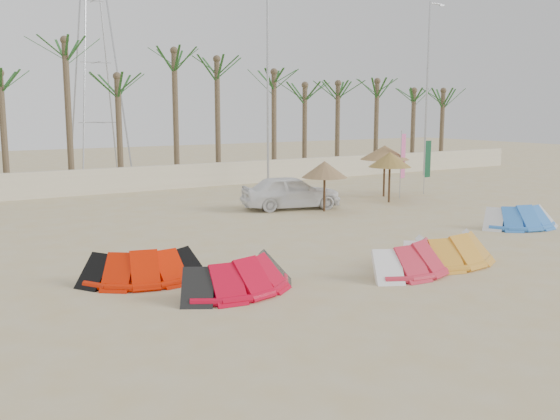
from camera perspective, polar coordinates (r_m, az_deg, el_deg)
ground at (r=14.39m, az=12.95°, el=-8.38°), size 120.00×120.00×0.00m
boundary_wall at (r=33.30m, az=-14.81°, el=2.64°), size 60.00×0.30×1.30m
palm_line at (r=34.80m, az=-14.90°, el=12.47°), size 52.00×4.00×7.70m
lamp_c at (r=34.61m, az=-1.07°, el=11.66°), size 1.25×0.14×11.00m
lamp_d at (r=42.07m, az=13.34°, el=10.99°), size 1.25×0.14×11.00m
pylon at (r=39.37m, az=-16.01°, el=2.61°), size 3.00×3.00×14.00m
kite_red_left at (r=16.19m, az=-12.75°, el=-4.86°), size 3.34×2.16×0.90m
kite_red_mid at (r=15.05m, az=-4.24°, el=-5.73°), size 3.45×2.14×0.90m
kite_red_right at (r=17.12m, az=11.38°, el=-4.05°), size 3.46×2.28×0.90m
kite_orange at (r=18.29m, az=14.63°, el=-3.31°), size 3.58×1.84×0.90m
kite_blue at (r=24.44m, az=20.65°, el=-0.50°), size 3.27×2.15×0.90m
parasol_left at (r=26.30m, az=4.10°, el=3.72°), size 1.94×1.94×2.14m
parasol_mid at (r=29.22m, az=10.02°, el=4.55°), size 1.98×1.98×2.34m
parasol_right at (r=31.18m, az=9.56°, el=5.20°), size 2.43×2.43×2.53m
flag_pink at (r=30.79m, az=11.22°, el=4.68°), size 0.44×0.15×3.29m
flag_green at (r=32.63m, az=13.31°, el=4.42°), size 0.45×0.04×2.87m
car at (r=27.06m, az=0.99°, el=1.66°), size 4.60×2.84×1.46m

